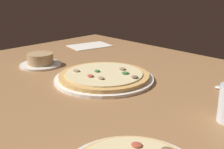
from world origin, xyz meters
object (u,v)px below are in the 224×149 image
object	(u,v)px
pizza_main	(104,77)
ramekin_on_saucer	(40,61)
paper_menu	(90,46)
spoon	(221,89)

from	to	relation	value
pizza_main	ramekin_on_saucer	world-z (taller)	ramekin_on_saucer
ramekin_on_saucer	paper_menu	bearing A→B (deg)	-70.03
spoon	ramekin_on_saucer	bearing A→B (deg)	22.22
paper_menu	pizza_main	bearing A→B (deg)	156.86
paper_menu	spoon	distance (cm)	77.48
pizza_main	ramekin_on_saucer	xyz separation A→B (cm)	(30.63, 5.93, 0.88)
pizza_main	spoon	bearing A→B (deg)	-148.60
paper_menu	spoon	bearing A→B (deg)	-176.26
pizza_main	paper_menu	size ratio (longest dim) A/B	1.68
pizza_main	paper_menu	bearing A→B (deg)	-35.17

